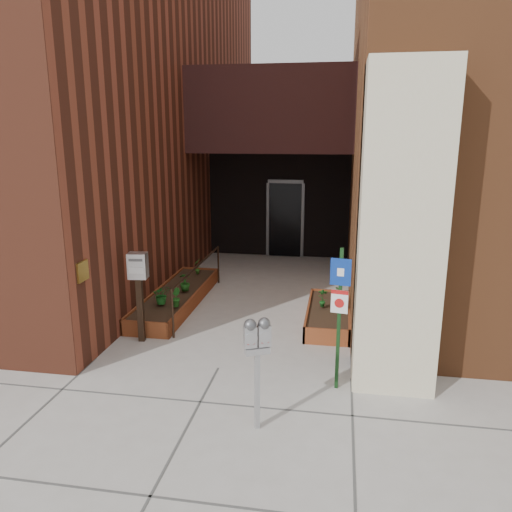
% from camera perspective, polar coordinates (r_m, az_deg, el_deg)
% --- Properties ---
extents(ground, '(80.00, 80.00, 0.00)m').
position_cam_1_polar(ground, '(7.82, -4.35, -12.66)').
color(ground, '#9E9991').
rests_on(ground, ground).
extents(architecture, '(20.00, 14.60, 10.00)m').
position_cam_1_polar(architecture, '(13.88, 1.76, 20.12)').
color(architecture, brown).
rests_on(architecture, ground).
extents(planter_left, '(0.90, 3.60, 0.30)m').
position_cam_1_polar(planter_left, '(10.58, -9.02, -4.75)').
color(planter_left, brown).
rests_on(planter_left, ground).
extents(planter_right, '(0.80, 2.20, 0.30)m').
position_cam_1_polar(planter_right, '(9.59, 8.26, -6.73)').
color(planter_right, brown).
rests_on(planter_right, ground).
extents(handrail, '(0.04, 3.34, 0.90)m').
position_cam_1_polar(handrail, '(10.21, -6.58, -1.76)').
color(handrail, black).
rests_on(handrail, ground).
extents(parking_meter, '(0.33, 0.23, 1.42)m').
position_cam_1_polar(parking_meter, '(5.90, 0.13, -10.05)').
color(parking_meter, '#A2A2A4').
rests_on(parking_meter, ground).
extents(sign_post, '(0.28, 0.09, 2.02)m').
position_cam_1_polar(sign_post, '(6.85, 9.52, -5.48)').
color(sign_post, '#123314').
rests_on(sign_post, ground).
extents(payment_dropbox, '(0.34, 0.27, 1.56)m').
position_cam_1_polar(payment_dropbox, '(8.58, -13.28, -2.49)').
color(payment_dropbox, black).
rests_on(payment_dropbox, ground).
extents(shrub_left_a, '(0.44, 0.44, 0.37)m').
position_cam_1_polar(shrub_left_a, '(9.72, -10.73, -4.35)').
color(shrub_left_a, '#1C631F').
rests_on(shrub_left_a, planter_left).
extents(shrub_left_b, '(0.26, 0.26, 0.35)m').
position_cam_1_polar(shrub_left_b, '(9.54, -9.17, -4.69)').
color(shrub_left_b, '#1D5D1A').
rests_on(shrub_left_b, planter_left).
extents(shrub_left_c, '(0.25, 0.25, 0.37)m').
position_cam_1_polar(shrub_left_c, '(10.43, -8.13, -2.96)').
color(shrub_left_c, '#1B4E16').
rests_on(shrub_left_c, planter_left).
extents(shrub_left_d, '(0.22, 0.22, 0.36)m').
position_cam_1_polar(shrub_left_d, '(11.64, -6.73, -1.15)').
color(shrub_left_d, '#2C5F1B').
rests_on(shrub_left_d, planter_left).
extents(shrub_right_a, '(0.25, 0.25, 0.31)m').
position_cam_1_polar(shrub_right_a, '(9.39, 9.84, -5.15)').
color(shrub_right_a, '#2C5F1B').
rests_on(shrub_right_a, planter_right).
extents(shrub_right_b, '(0.19, 0.19, 0.36)m').
position_cam_1_polar(shrub_right_b, '(9.48, 7.65, -4.73)').
color(shrub_right_b, '#19571C').
rests_on(shrub_right_b, planter_right).
extents(shrub_right_c, '(0.33, 0.33, 0.35)m').
position_cam_1_polar(shrub_right_c, '(9.62, 9.85, -4.56)').
color(shrub_right_c, '#1F5E1B').
rests_on(shrub_right_c, planter_right).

